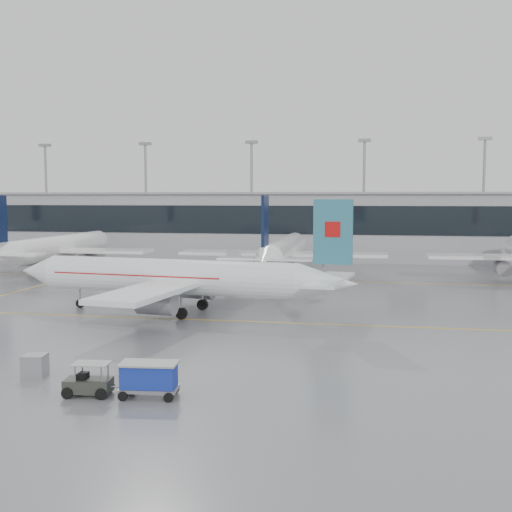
% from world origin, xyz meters
% --- Properties ---
extents(ground, '(320.00, 320.00, 0.00)m').
position_xyz_m(ground, '(0.00, 0.00, 0.00)').
color(ground, slate).
rests_on(ground, ground).
extents(taxi_line_main, '(120.00, 0.25, 0.01)m').
position_xyz_m(taxi_line_main, '(0.00, 0.00, 0.01)').
color(taxi_line_main, gold).
rests_on(taxi_line_main, ground).
extents(taxi_line_north, '(120.00, 0.25, 0.01)m').
position_xyz_m(taxi_line_north, '(0.00, 30.00, 0.01)').
color(taxi_line_north, gold).
rests_on(taxi_line_north, ground).
extents(taxi_line_cross, '(0.25, 60.00, 0.01)m').
position_xyz_m(taxi_line_cross, '(-30.00, 15.00, 0.01)').
color(taxi_line_cross, gold).
rests_on(taxi_line_cross, ground).
extents(terminal, '(180.00, 15.00, 12.00)m').
position_xyz_m(terminal, '(0.00, 62.00, 6.00)').
color(terminal, '#939397').
rests_on(terminal, ground).
extents(terminal_glass, '(180.00, 0.20, 5.00)m').
position_xyz_m(terminal_glass, '(0.00, 54.45, 7.50)').
color(terminal_glass, black).
rests_on(terminal_glass, ground).
extents(terminal_roof, '(182.00, 16.00, 0.40)m').
position_xyz_m(terminal_roof, '(0.00, 62.00, 12.20)').
color(terminal_roof, gray).
rests_on(terminal_roof, ground).
extents(light_masts, '(156.40, 1.00, 22.60)m').
position_xyz_m(light_masts, '(0.00, 68.00, 13.34)').
color(light_masts, gray).
rests_on(light_masts, ground).
extents(air_canada_jet, '(36.15, 29.01, 11.31)m').
position_xyz_m(air_canada_jet, '(-5.87, 2.76, 3.58)').
color(air_canada_jet, white).
rests_on(air_canada_jet, ground).
extents(parked_jet_b, '(29.64, 36.96, 11.72)m').
position_xyz_m(parked_jet_b, '(-35.00, 33.69, 3.71)').
color(parked_jet_b, white).
rests_on(parked_jet_b, ground).
extents(parked_jet_c, '(29.64, 36.96, 11.72)m').
position_xyz_m(parked_jet_c, '(-0.00, 33.69, 3.71)').
color(parked_jet_c, white).
rests_on(parked_jet_c, ground).
extents(baggage_tug, '(4.04, 1.90, 1.93)m').
position_xyz_m(baggage_tug, '(-3.52, -23.47, 0.68)').
color(baggage_tug, '#2B2E28').
rests_on(baggage_tug, ground).
extents(baggage_cart, '(3.45, 2.14, 2.04)m').
position_xyz_m(baggage_cart, '(0.07, -23.13, 1.19)').
color(baggage_cart, gray).
rests_on(baggage_cart, ground).
extents(gse_unit, '(1.57, 1.48, 1.42)m').
position_xyz_m(gse_unit, '(-8.66, -20.31, 0.71)').
color(gse_unit, gray).
rests_on(gse_unit, ground).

